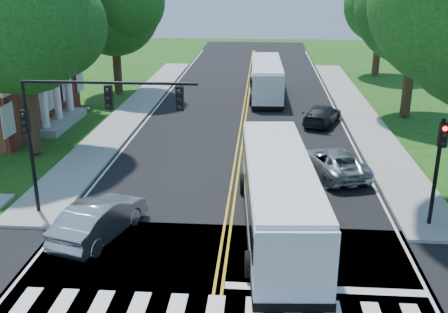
# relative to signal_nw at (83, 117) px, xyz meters

# --- Properties ---
(road) EXTENTS (14.00, 96.00, 0.01)m
(road) POSITION_rel_signal_nw_xyz_m (5.86, 11.57, -4.37)
(road) COLOR black
(road) RESTS_ON ground
(center_line) EXTENTS (0.36, 70.00, 0.01)m
(center_line) POSITION_rel_signal_nw_xyz_m (5.86, 15.57, -4.36)
(center_line) COLOR gold
(center_line) RESTS_ON road
(edge_line_w) EXTENTS (0.12, 70.00, 0.01)m
(edge_line_w) POSITION_rel_signal_nw_xyz_m (-0.94, 15.57, -4.36)
(edge_line_w) COLOR silver
(edge_line_w) RESTS_ON road
(edge_line_e) EXTENTS (0.12, 70.00, 0.01)m
(edge_line_e) POSITION_rel_signal_nw_xyz_m (12.66, 15.57, -4.36)
(edge_line_e) COLOR silver
(edge_line_e) RESTS_ON road
(stop_bar) EXTENTS (6.60, 0.40, 0.01)m
(stop_bar) POSITION_rel_signal_nw_xyz_m (9.36, -4.83, -4.36)
(stop_bar) COLOR silver
(stop_bar) RESTS_ON road
(sidewalk_nw) EXTENTS (2.60, 40.00, 0.15)m
(sidewalk_nw) POSITION_rel_signal_nw_xyz_m (-2.44, 18.57, -4.30)
(sidewalk_nw) COLOR gray
(sidewalk_nw) RESTS_ON ground
(sidewalk_ne) EXTENTS (2.60, 40.00, 0.15)m
(sidewalk_ne) POSITION_rel_signal_nw_xyz_m (14.16, 18.57, -4.30)
(sidewalk_ne) COLOR gray
(sidewalk_ne) RESTS_ON ground
(tree_west_near) EXTENTS (8.00, 8.00, 11.40)m
(tree_west_near) POSITION_rel_signal_nw_xyz_m (-5.64, 7.57, 3.15)
(tree_west_near) COLOR #342314
(tree_west_near) RESTS_ON ground
(tree_west_far) EXTENTS (7.60, 7.60, 10.67)m
(tree_west_far) POSITION_rel_signal_nw_xyz_m (-5.14, 23.57, 2.62)
(tree_west_far) COLOR #342314
(tree_west_far) RESTS_ON ground
(tree_east_mid) EXTENTS (8.40, 8.40, 11.93)m
(tree_east_mid) POSITION_rel_signal_nw_xyz_m (17.36, 17.57, 3.48)
(tree_east_mid) COLOR #342314
(tree_east_mid) RESTS_ON ground
(tree_east_far) EXTENTS (7.20, 7.20, 10.34)m
(tree_east_far) POSITION_rel_signal_nw_xyz_m (18.36, 33.57, 2.48)
(tree_east_far) COLOR #342314
(tree_east_far) RESTS_ON ground
(signal_nw) EXTENTS (7.15, 0.46, 5.66)m
(signal_nw) POSITION_rel_signal_nw_xyz_m (0.00, 0.00, 0.00)
(signal_nw) COLOR black
(signal_nw) RESTS_ON ground
(signal_ne) EXTENTS (0.30, 0.46, 4.40)m
(signal_ne) POSITION_rel_signal_nw_xyz_m (14.06, 0.01, -1.41)
(signal_ne) COLOR black
(signal_ne) RESTS_ON ground
(bus_lead) EXTENTS (3.36, 11.65, 2.98)m
(bus_lead) POSITION_rel_signal_nw_xyz_m (7.86, -0.65, -2.80)
(bus_lead) COLOR silver
(bus_lead) RESTS_ON road
(bus_follow) EXTENTS (2.89, 11.18, 2.88)m
(bus_follow) POSITION_rel_signal_nw_xyz_m (7.43, 23.60, -2.85)
(bus_follow) COLOR silver
(bus_follow) RESTS_ON road
(hatchback) EXTENTS (2.91, 4.95, 1.54)m
(hatchback) POSITION_rel_signal_nw_xyz_m (0.96, -1.80, -3.60)
(hatchback) COLOR #AEB1B5
(hatchback) RESTS_ON road
(suv) EXTENTS (3.60, 5.43, 1.39)m
(suv) POSITION_rel_signal_nw_xyz_m (10.84, 5.63, -3.67)
(suv) COLOR #ACAEB3
(suv) RESTS_ON road
(dark_sedan) EXTENTS (3.26, 4.86, 1.31)m
(dark_sedan) POSITION_rel_signal_nw_xyz_m (11.24, 15.21, -3.71)
(dark_sedan) COLOR black
(dark_sedan) RESTS_ON road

